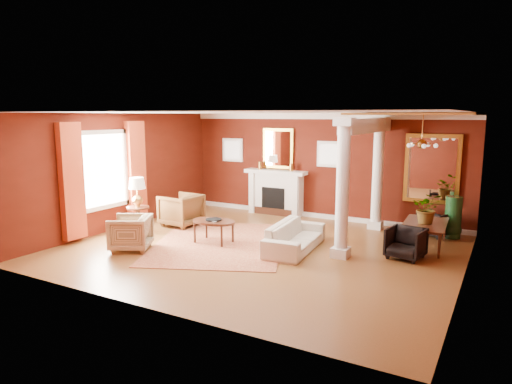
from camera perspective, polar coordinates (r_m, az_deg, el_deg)
The scene contains 27 objects.
ground at distance 9.89m, azimuth 0.50°, elevation -7.14°, with size 8.00×8.00×0.00m, color brown.
room_shell at distance 9.51m, azimuth 0.52°, elevation 4.59°, with size 8.04×7.04×2.92m.
fireplace at distance 13.20m, azimuth 2.47°, elevation -0.02°, with size 1.85×0.42×1.29m.
overmantel_mirror at distance 13.17m, azimuth 2.78°, elevation 5.45°, with size 0.95×0.07×1.15m.
flank_window_left at distance 13.95m, azimuth -2.94°, elevation 5.27°, with size 0.70×0.07×0.70m.
flank_window_right at distance 12.58m, azimuth 9.15°, elevation 4.69°, with size 0.70×0.07×0.70m.
left_window at distance 11.52m, azimuth -18.25°, elevation 2.01°, with size 0.21×2.55×2.60m.
column_front at distance 9.18m, azimuth 10.77°, elevation 0.52°, with size 0.36×0.36×2.80m.
column_back at distance 11.75m, azimuth 14.97°, elevation 2.32°, with size 0.36×0.36×2.80m.
header_beam at distance 10.61m, azimuth 13.76°, elevation 8.09°, with size 0.30×3.20×0.32m, color white.
amber_ceiling at distance 10.21m, azimuth 19.89°, elevation 9.15°, with size 2.30×3.40×0.04m, color gold.
dining_mirror at distance 11.95m, azimuth 21.12°, elevation 2.71°, with size 1.30×0.07×1.70m.
chandelier at distance 10.26m, azimuth 20.01°, elevation 5.67°, with size 0.60×0.62×0.75m.
crown_trim at distance 12.62m, azimuth 8.19°, elevation 9.37°, with size 8.00×0.08×0.16m, color white.
base_trim at distance 12.93m, azimuth 7.90°, elevation -2.96°, with size 8.00×0.08×0.12m, color white.
rug at distance 10.37m, azimuth -4.61°, elevation -6.34°, with size 2.78×3.71×0.01m, color maroon.
sofa at distance 9.77m, azimuth 4.90°, elevation -5.00°, with size 2.01×0.59×0.79m, color beige.
armchair_leopard at distance 11.97m, azimuth -9.34°, elevation -2.04°, with size 0.90×0.84×0.92m, color black.
armchair_stripe at distance 10.10m, azimuth -15.43°, elevation -4.73°, with size 0.80×0.74×0.82m, color tan.
coffee_table at distance 10.28m, azimuth -5.32°, elevation -3.80°, with size 1.03×1.03×0.52m.
coffee_book at distance 10.22m, azimuth -5.58°, elevation -2.92°, with size 0.18×0.02×0.24m, color black.
side_table at distance 11.47m, azimuth -14.61°, elevation -0.53°, with size 0.54×0.54×1.36m.
dining_table at distance 10.56m, azimuth 20.52°, elevation -4.24°, with size 1.56×0.55×0.87m, color black.
dining_chair_near at distance 9.65m, azimuth 18.22°, elevation -5.92°, with size 0.67×0.63×0.69m, color black.
dining_chair_far at distance 11.68m, azimuth 21.51°, elevation -3.54°, with size 0.64×0.60×0.66m, color black.
green_urn at distance 11.62m, azimuth 23.38°, elevation -3.41°, with size 0.42×0.42×1.00m.
potted_plant at distance 10.36m, azimuth 20.71°, elevation -0.57°, with size 0.60×0.67×0.52m, color #26591E.
Camera 1 is at (4.55, -8.31, 2.85)m, focal length 32.00 mm.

